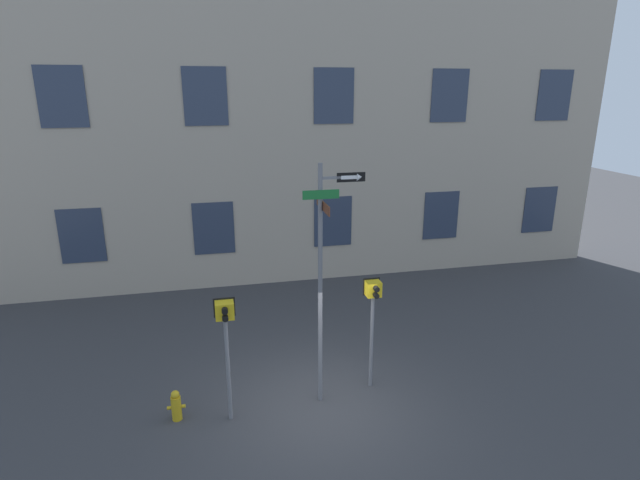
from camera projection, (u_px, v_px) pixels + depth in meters
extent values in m
plane|color=#38383A|center=(323.00, 407.00, 10.47)|extent=(60.00, 60.00, 0.00)
cube|color=tan|center=(270.00, 96.00, 15.73)|extent=(24.00, 0.60, 12.39)
cube|color=#2D384C|center=(82.00, 236.00, 15.38)|extent=(1.31, 0.03, 1.72)
cube|color=#2D384C|center=(214.00, 228.00, 16.21)|extent=(1.31, 0.03, 1.72)
cube|color=#2D384C|center=(333.00, 222.00, 17.05)|extent=(1.31, 0.03, 1.72)
cube|color=#2D384C|center=(441.00, 215.00, 17.88)|extent=(1.31, 0.03, 1.72)
cube|color=#2D384C|center=(539.00, 210.00, 18.72)|extent=(1.31, 0.03, 1.72)
cube|color=#2D384C|center=(61.00, 97.00, 14.18)|extent=(1.31, 0.03, 1.72)
cube|color=#2D384C|center=(205.00, 96.00, 15.02)|extent=(1.31, 0.03, 1.72)
cube|color=#2D384C|center=(334.00, 96.00, 15.85)|extent=(1.31, 0.03, 1.72)
cube|color=#2D384C|center=(450.00, 96.00, 16.69)|extent=(1.31, 0.03, 1.72)
cube|color=#2D384C|center=(554.00, 95.00, 17.52)|extent=(1.31, 0.03, 1.72)
cylinder|color=slate|center=(320.00, 290.00, 10.01)|extent=(0.09, 0.09, 5.09)
cube|color=slate|center=(336.00, 178.00, 9.42)|extent=(0.60, 0.05, 0.05)
cube|color=#196B2D|center=(321.00, 195.00, 9.38)|extent=(0.71, 0.02, 0.17)
cube|color=brown|center=(323.00, 206.00, 9.52)|extent=(0.02, 1.06, 0.18)
cube|color=black|center=(351.00, 177.00, 9.47)|extent=(0.56, 0.02, 0.18)
cube|color=white|center=(349.00, 177.00, 9.45)|extent=(0.32, 0.01, 0.07)
cone|color=white|center=(359.00, 177.00, 9.49)|extent=(0.10, 0.14, 0.14)
cylinder|color=slate|center=(228.00, 370.00, 9.80)|extent=(0.08, 0.08, 2.23)
cube|color=gold|center=(225.00, 310.00, 9.43)|extent=(0.35, 0.26, 0.33)
cube|color=black|center=(224.00, 307.00, 9.56)|extent=(0.41, 0.02, 0.39)
cylinder|color=black|center=(225.00, 311.00, 9.23)|extent=(0.12, 0.12, 0.12)
cylinder|color=black|center=(225.00, 318.00, 9.28)|extent=(0.12, 0.12, 0.12)
cylinder|color=#EA4C14|center=(225.00, 310.00, 9.29)|extent=(0.09, 0.01, 0.09)
cylinder|color=slate|center=(372.00, 342.00, 10.94)|extent=(0.08, 0.08, 2.18)
cube|color=gold|center=(373.00, 289.00, 10.58)|extent=(0.31, 0.26, 0.33)
cube|color=black|center=(371.00, 286.00, 10.71)|extent=(0.37, 0.02, 0.39)
cylinder|color=black|center=(376.00, 289.00, 10.38)|extent=(0.11, 0.12, 0.11)
cylinder|color=black|center=(376.00, 295.00, 10.42)|extent=(0.11, 0.12, 0.11)
cylinder|color=orange|center=(375.00, 288.00, 10.43)|extent=(0.09, 0.01, 0.09)
cylinder|color=gold|center=(176.00, 408.00, 10.02)|extent=(0.20, 0.20, 0.52)
sphere|color=gold|center=(175.00, 395.00, 9.93)|extent=(0.17, 0.17, 0.17)
cylinder|color=gold|center=(169.00, 408.00, 9.99)|extent=(0.08, 0.07, 0.07)
cylinder|color=gold|center=(184.00, 406.00, 10.05)|extent=(0.08, 0.07, 0.07)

